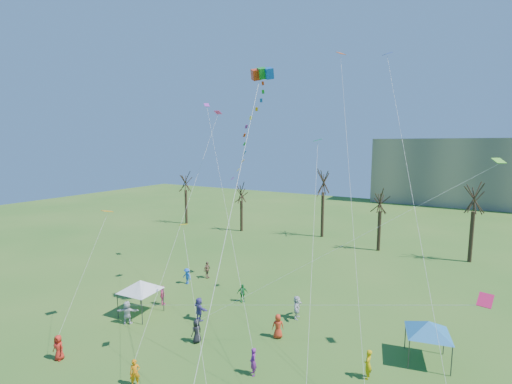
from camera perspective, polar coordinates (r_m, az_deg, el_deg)
The scene contains 6 objects.
bare_tree_row at distance 48.68m, azimuth 23.08°, elevation -1.14°, with size 71.34×8.58×10.45m.
big_box_kite at distance 24.99m, azimuth -0.71°, elevation 9.36°, with size 2.78×7.19×20.50m.
canopy_tent_white at distance 30.91m, azimuth -18.02°, elevation -14.04°, with size 3.82×3.82×2.87m.
canopy_tent_blue at distance 26.16m, azimuth 25.85°, elevation -18.90°, with size 3.52×3.52×2.70m.
festival_crowd at distance 25.72m, azimuth -1.20°, elevation -22.17°, with size 26.50×16.78×1.84m.
small_kites_aloft at distance 25.68m, azimuth 4.11°, elevation 5.68°, with size 26.66×17.51×31.23m.
Camera 1 is at (10.19, -12.13, 13.62)m, focal length 25.00 mm.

